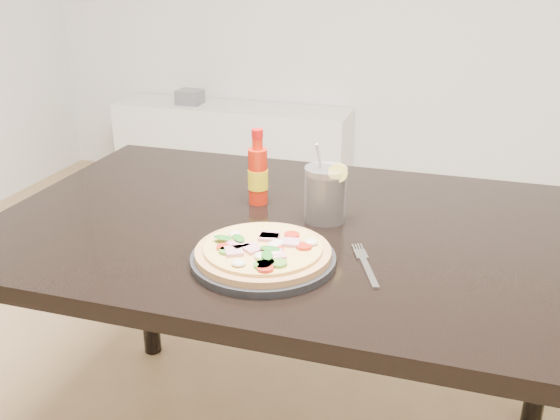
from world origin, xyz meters
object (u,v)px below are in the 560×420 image
(dining_table, at_px, (295,255))
(hot_sauce_bottle, at_px, (258,174))
(plate, at_px, (263,259))
(pizza, at_px, (263,251))
(media_console, at_px, (232,147))
(cola_cup, at_px, (325,195))
(fork, at_px, (365,263))

(dining_table, height_order, hot_sauce_bottle, hot_sauce_bottle)
(plate, distance_m, hot_sauce_bottle, 0.33)
(dining_table, relative_size, pizza, 5.11)
(dining_table, xyz_separation_m, media_console, (-0.99, 2.07, -0.42))
(dining_table, xyz_separation_m, cola_cup, (0.06, 0.04, 0.14))
(pizza, height_order, media_console, pizza)
(cola_cup, bearing_deg, pizza, -104.58)
(hot_sauce_bottle, bearing_deg, cola_cup, -16.42)
(cola_cup, distance_m, media_console, 2.35)
(cola_cup, height_order, fork, cola_cup)
(cola_cup, distance_m, fork, 0.25)
(dining_table, relative_size, media_console, 1.00)
(hot_sauce_bottle, bearing_deg, plate, -69.02)
(hot_sauce_bottle, distance_m, cola_cup, 0.19)
(dining_table, xyz_separation_m, hot_sauce_bottle, (-0.12, 0.09, 0.16))
(plate, distance_m, media_console, 2.54)
(fork, relative_size, media_console, 0.13)
(cola_cup, relative_size, media_console, 0.13)
(pizza, bearing_deg, hot_sauce_bottle, 110.98)
(media_console, bearing_deg, dining_table, -64.53)
(pizza, height_order, cola_cup, cola_cup)
(pizza, distance_m, media_console, 2.54)
(pizza, distance_m, cola_cup, 0.26)
(fork, bearing_deg, plate, 172.70)
(dining_table, distance_m, plate, 0.23)
(dining_table, xyz_separation_m, plate, (-0.01, -0.21, 0.09))
(hot_sauce_bottle, height_order, cola_cup, hot_sauce_bottle)
(dining_table, xyz_separation_m, pizza, (-0.01, -0.21, 0.11))
(hot_sauce_bottle, height_order, fork, hot_sauce_bottle)
(plate, xyz_separation_m, pizza, (0.00, -0.00, 0.02))
(cola_cup, bearing_deg, media_console, 117.26)
(plate, bearing_deg, media_console, 113.23)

